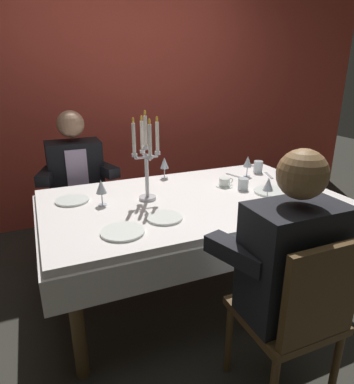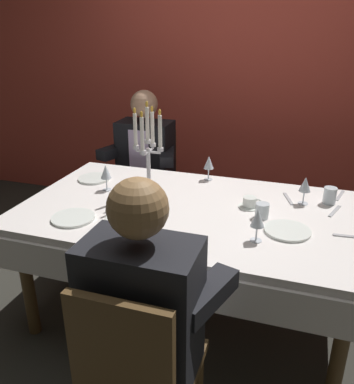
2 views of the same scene
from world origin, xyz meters
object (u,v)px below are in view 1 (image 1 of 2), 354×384
at_px(dinner_plate_3, 165,218).
at_px(water_tumbler_0, 243,184).
at_px(dining_table, 191,214).
at_px(water_tumbler_1, 258,167).
at_px(wine_glass_3, 248,162).
at_px(coffee_cup_0, 225,183).
at_px(wine_glass_1, 101,187).
at_px(dinner_plate_2, 123,232).
at_px(seated_diner_0, 76,173).
at_px(wine_glass_0, 268,185).
at_px(dinner_plate_1, 72,200).
at_px(dinner_plate_0, 271,191).
at_px(seated_diner_1, 292,261).
at_px(wine_glass_2, 164,164).
at_px(candelabra, 146,159).

bearing_deg(dinner_plate_3, water_tumbler_0, 20.36).
xyz_separation_m(dining_table, water_tumbler_1, (0.74, 0.31, 0.17)).
distance_m(wine_glass_3, coffee_cup_0, 0.33).
bearing_deg(wine_glass_1, dinner_plate_2, -87.52).
bearing_deg(seated_diner_0, water_tumbler_0, -40.64).
distance_m(wine_glass_3, water_tumbler_0, 0.33).
relative_size(dinner_plate_3, wine_glass_0, 1.24).
bearing_deg(dinner_plate_2, dinner_plate_1, 108.16).
bearing_deg(wine_glass_1, dining_table, -9.36).
height_order(dinner_plate_1, dinner_plate_3, same).
relative_size(dinner_plate_2, dinner_plate_3, 1.13).
xyz_separation_m(dinner_plate_0, coffee_cup_0, (-0.23, 0.24, 0.02)).
relative_size(seated_diner_0, seated_diner_1, 1.00).
bearing_deg(dinner_plate_2, wine_glass_2, 55.97).
distance_m(dinner_plate_1, wine_glass_0, 1.25).
bearing_deg(wine_glass_2, dining_table, -88.49).
distance_m(dinner_plate_1, coffee_cup_0, 1.06).
xyz_separation_m(wine_glass_0, water_tumbler_0, (-0.01, 0.27, -0.07)).
height_order(candelabra, dinner_plate_1, candelabra).
height_order(dinner_plate_0, wine_glass_2, wine_glass_2).
bearing_deg(wine_glass_3, candelabra, -168.68).
bearing_deg(water_tumbler_1, dinner_plate_1, -177.06).
xyz_separation_m(dinner_plate_0, dinner_plate_3, (-0.83, -0.13, 0.00)).
distance_m(water_tumbler_0, seated_diner_0, 1.35).
bearing_deg(seated_diner_1, dinner_plate_3, 119.54).
bearing_deg(wine_glass_1, dinner_plate_3, -50.74).
height_order(dinner_plate_1, water_tumbler_0, water_tumbler_0).
distance_m(dinner_plate_0, dinner_plate_2, 1.11).
distance_m(dinner_plate_1, wine_glass_2, 0.77).
xyz_separation_m(dining_table, wine_glass_3, (0.60, 0.25, 0.23)).
distance_m(candelabra, wine_glass_3, 0.91).
distance_m(wine_glass_2, water_tumbler_0, 0.62).
distance_m(dinner_plate_2, wine_glass_0, 0.96).
height_order(dining_table, seated_diner_1, seated_diner_1).
xyz_separation_m(dinner_plate_0, seated_diner_0, (-1.17, 1.01, -0.01)).
bearing_deg(seated_diner_1, dinner_plate_2, 138.27).
relative_size(dinner_plate_2, seated_diner_1, 0.19).
height_order(wine_glass_1, seated_diner_1, seated_diner_1).
bearing_deg(water_tumbler_1, dinner_plate_2, -153.74).
bearing_deg(wine_glass_2, seated_diner_0, 145.87).
bearing_deg(wine_glass_0, water_tumbler_0, 91.27).
xyz_separation_m(wine_glass_0, seated_diner_0, (-1.03, 1.15, -0.12)).
distance_m(candelabra, coffee_cup_0, 0.64).
height_order(coffee_cup_0, seated_diner_1, seated_diner_1).
height_order(candelabra, wine_glass_2, candelabra).
height_order(wine_glass_2, coffee_cup_0, wine_glass_2).
bearing_deg(seated_diner_1, water_tumbler_0, 69.98).
bearing_deg(water_tumbler_1, wine_glass_0, -120.72).
relative_size(wine_glass_3, coffee_cup_0, 1.24).
xyz_separation_m(candelabra, wine_glass_3, (0.88, 0.18, -0.15)).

